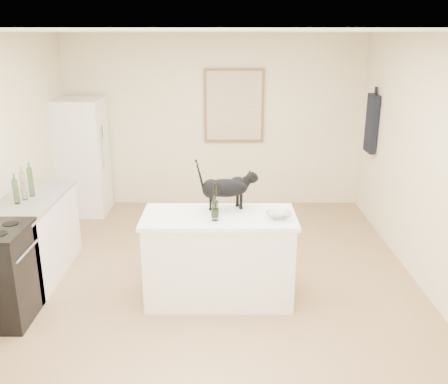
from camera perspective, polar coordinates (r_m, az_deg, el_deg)
floor at (r=5.31m, az=-1.65°, el=-11.07°), size 5.50×5.50×0.00m
ceiling at (r=4.64m, az=-1.95°, el=18.26°), size 5.50×5.50×0.00m
wall_back at (r=7.50m, az=-1.15°, el=8.18°), size 4.50×0.00×4.50m
wall_front at (r=2.28m, az=-3.94°, el=-16.07°), size 4.50×0.00×4.50m
wall_right at (r=5.25m, az=23.61°, el=2.37°), size 0.00×5.50×5.50m
island_base at (r=4.93m, az=-0.59°, el=-7.83°), size 1.44×0.67×0.86m
island_top at (r=4.75m, az=-0.60°, el=-2.94°), size 1.50×0.70×0.04m
left_cabinets at (r=5.78m, az=-21.39°, el=-5.13°), size 0.60×1.40×0.86m
left_countertop at (r=5.63m, az=-21.91°, el=-0.91°), size 0.62×1.44×0.04m
fridge at (r=7.50m, az=-16.30°, el=3.95°), size 0.68×0.68×1.70m
artwork_frame at (r=7.43m, az=1.18°, el=10.04°), size 0.90×0.03×1.10m
artwork_canvas at (r=7.41m, az=1.19°, el=10.03°), size 0.82×0.00×1.02m
hanging_garment at (r=7.09m, az=16.89°, el=7.67°), size 0.08×0.34×0.80m
black_cat at (r=4.82m, az=0.13°, el=0.20°), size 0.61×0.39×0.41m
wine_bottle at (r=4.56m, az=-1.06°, el=-1.45°), size 0.07×0.07×0.32m
glass_bowl at (r=4.68m, az=6.42°, el=-2.74°), size 0.28×0.28×0.06m
fridge_paper at (r=7.30m, az=-14.00°, el=6.88°), size 0.05×0.15×0.20m
counter_bottle_cluster at (r=5.56m, az=-22.38°, el=0.63°), size 0.12×0.31×0.31m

